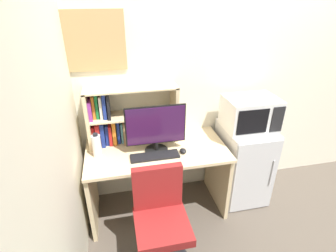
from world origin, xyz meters
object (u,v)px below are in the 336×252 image
desk_chair (161,227)px  water_bottle (97,146)px  microwave (250,113)px  hutch_bookshelf (118,117)px  monitor (156,128)px  mini_fridge (242,162)px  keyboard (155,156)px  wall_corkboard (92,41)px  computer_mouse (183,151)px

desk_chair → water_bottle: bearing=126.5°
water_bottle → microwave: size_ratio=0.46×
hutch_bookshelf → monitor: (0.32, -0.25, -0.02)m
hutch_bookshelf → mini_fridge: hutch_bookshelf is taller
monitor → microwave: (0.95, 0.07, 0.02)m
monitor → microwave: size_ratio=1.09×
microwave → desk_chair: microwave is taller
hutch_bookshelf → mini_fridge: (1.27, -0.18, -0.58)m
keyboard → desk_chair: size_ratio=0.49×
monitor → desk_chair: (-0.07, -0.59, -0.58)m
keyboard → water_bottle: 0.52m
wall_corkboard → hutch_bookshelf: bearing=-34.0°
monitor → desk_chair: bearing=-97.1°
hutch_bookshelf → microwave: hutch_bookshelf is taller
hutch_bookshelf → mini_fridge: size_ratio=1.00×
water_bottle → wall_corkboard: (0.06, 0.32, 0.84)m
monitor → keyboard: 0.25m
water_bottle → monitor: bearing=-2.8°
keyboard → mini_fridge: mini_fridge is taller
hutch_bookshelf → wall_corkboard: 0.71m
wall_corkboard → water_bottle: bearing=-99.8°
desk_chair → wall_corkboard: bearing=113.0°
monitor → water_bottle: (-0.53, 0.03, -0.13)m
keyboard → microwave: microwave is taller
computer_mouse → desk_chair: desk_chair is taller
monitor → computer_mouse: monitor is taller
monitor → keyboard: (-0.03, -0.10, -0.23)m
water_bottle → desk_chair: size_ratio=0.26×
hutch_bookshelf → computer_mouse: hutch_bookshelf is taller
monitor → wall_corkboard: size_ratio=0.97×
computer_mouse → microwave: bearing=11.9°
keyboard → microwave: (0.98, 0.17, 0.25)m
water_bottle → desk_chair: 0.89m
desk_chair → keyboard: bearing=85.0°
microwave → desk_chair: (-1.02, -0.66, -0.60)m
hutch_bookshelf → desk_chair: size_ratio=0.95×
keyboard → wall_corkboard: (-0.44, 0.45, 0.93)m
keyboard → computer_mouse: (0.27, 0.02, 0.01)m
wall_corkboard → desk_chair: bearing=-67.0°
mini_fridge → microwave: size_ratio=1.69×
water_bottle → hutch_bookshelf: bearing=46.6°
keyboard → hutch_bookshelf: bearing=129.8°
mini_fridge → wall_corkboard: wall_corkboard is taller
computer_mouse → microwave: size_ratio=0.17×
hutch_bookshelf → water_bottle: (-0.21, -0.22, -0.15)m
hutch_bookshelf → keyboard: bearing=-50.2°
computer_mouse → microwave: microwave is taller
monitor → wall_corkboard: bearing=143.5°
computer_mouse → wall_corkboard: size_ratio=0.15×
monitor → keyboard: size_ratio=1.25×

